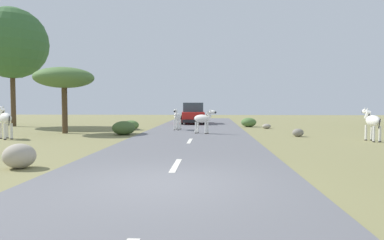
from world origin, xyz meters
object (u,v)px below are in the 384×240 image
at_px(bush_2, 131,125).
at_px(zebra_1, 5,119).
at_px(tree_0, 12,43).
at_px(rock_4, 267,126).
at_px(zebra_0, 177,117).
at_px(tree_3, 64,78).
at_px(rock_2, 19,156).
at_px(zebra_2, 372,121).
at_px(car_0, 193,114).
at_px(bush_1, 249,122).
at_px(rock_1, 298,133).
at_px(zebra_3, 203,119).
at_px(bush_0, 124,128).

bearing_deg(bush_2, zebra_1, -128.27).
bearing_deg(tree_0, rock_4, -4.02).
bearing_deg(zebra_1, zebra_0, -11.33).
bearing_deg(tree_3, rock_2, -72.25).
distance_m(tree_3, bush_2, 5.10).
bearing_deg(tree_0, zebra_2, -21.87).
distance_m(car_0, rock_4, 7.37).
height_order(bush_1, bush_2, bush_1).
distance_m(bush_2, rock_4, 9.15).
bearing_deg(car_0, tree_3, 50.01).
relative_size(rock_1, rock_2, 0.68).
bearing_deg(zebra_3, car_0, -146.74).
distance_m(zebra_0, rock_1, 7.55).
bearing_deg(zebra_0, bush_1, -135.04).
distance_m(zebra_3, rock_1, 5.09).
height_order(car_0, bush_2, car_0).
relative_size(zebra_3, rock_4, 2.33).
height_order(zebra_1, zebra_3, zebra_1).
bearing_deg(zebra_2, tree_0, 155.21).
bearing_deg(tree_0, bush_1, 1.54).
height_order(tree_3, bush_0, tree_3).
xyz_separation_m(car_0, bush_1, (4.29, -3.28, -0.51)).
bearing_deg(zebra_0, zebra_1, 41.71).
bearing_deg(bush_2, zebra_2, -25.59).
xyz_separation_m(zebra_0, car_0, (0.62, 7.16, -0.02)).
xyz_separation_m(bush_0, rock_2, (-0.28, -9.68, -0.05)).
height_order(tree_0, bush_0, tree_0).
xyz_separation_m(zebra_1, rock_4, (13.75, 7.59, -0.82)).
height_order(bush_1, rock_4, bush_1).
height_order(bush_0, rock_4, bush_0).
bearing_deg(tree_3, bush_2, 40.44).
bearing_deg(rock_1, tree_3, 174.20).
distance_m(zebra_2, car_0, 15.44).
bearing_deg(bush_1, zebra_0, -141.69).
bearing_deg(zebra_3, rock_2, 2.73).
distance_m(car_0, rock_2, 20.24).
xyz_separation_m(zebra_0, tree_3, (-6.30, -2.22, 2.30)).
height_order(zebra_0, tree_0, tree_0).
bearing_deg(bush_0, zebra_0, 49.48).
bearing_deg(car_0, rock_4, 132.78).
height_order(tree_0, rock_1, tree_0).
xyz_separation_m(tree_0, bush_2, (9.62, -2.89, -5.89)).
height_order(zebra_3, bush_0, zebra_3).
distance_m(zebra_0, bush_1, 6.28).
distance_m(zebra_3, tree_0, 16.46).
relative_size(zebra_0, zebra_1, 0.89).
relative_size(zebra_3, bush_2, 1.32).
xyz_separation_m(rock_1, rock_2, (-9.56, -9.23, 0.12)).
height_order(zebra_0, rock_1, zebra_0).
bearing_deg(bush_1, tree_0, -178.46).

